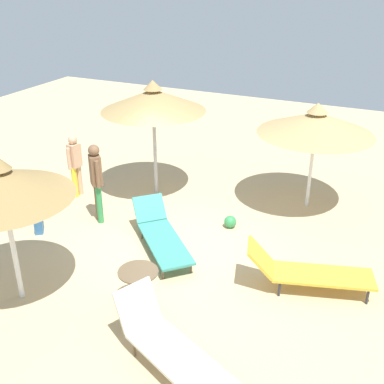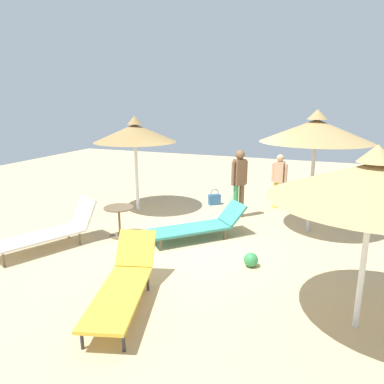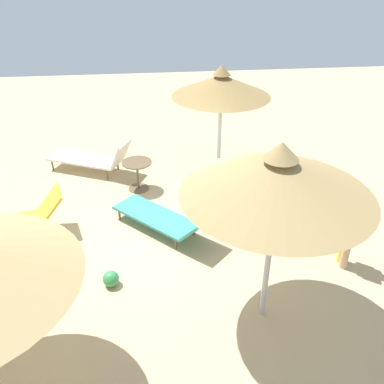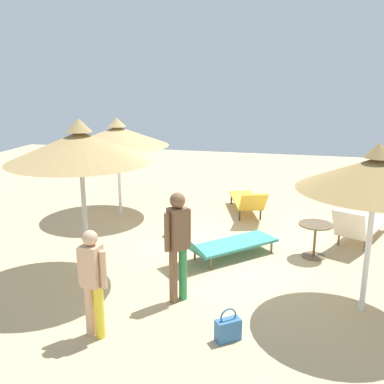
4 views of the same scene
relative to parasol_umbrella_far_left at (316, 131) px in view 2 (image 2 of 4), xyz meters
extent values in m
cube|color=tan|center=(2.06, 1.48, -2.38)|extent=(24.00, 24.00, 0.10)
cylinder|color=#B2B2B7|center=(0.00, 0.00, -1.11)|extent=(0.08, 0.08, 2.44)
cone|color=tan|center=(0.00, 0.00, 0.00)|extent=(2.42, 2.42, 0.50)
cone|color=tan|center=(0.00, 0.00, 0.35)|extent=(0.44, 0.44, 0.22)
cylinder|color=white|center=(4.57, -0.11, -1.18)|extent=(0.09, 0.09, 2.31)
cone|color=#997A47|center=(4.57, -0.11, -0.20)|extent=(2.21, 2.21, 0.48)
cone|color=#997A47|center=(4.57, -0.11, 0.14)|extent=(0.40, 0.40, 0.22)
cylinder|color=white|center=(-0.85, 3.54, -1.28)|extent=(0.08, 0.08, 2.10)
cone|color=tan|center=(-0.85, 3.54, -0.31)|extent=(2.55, 2.55, 0.48)
cone|color=tan|center=(-0.85, 3.54, 0.02)|extent=(0.46, 0.46, 0.22)
cube|color=gold|center=(2.26, 4.48, -2.02)|extent=(1.08, 1.83, 0.05)
cylinder|color=#2D2D33|center=(1.80, 5.10, -2.19)|extent=(0.04, 0.04, 0.29)
cylinder|color=#2D2D33|center=(2.30, 5.25, -2.19)|extent=(0.04, 0.04, 0.29)
cylinder|color=#2D2D33|center=(2.21, 3.72, -2.19)|extent=(0.04, 0.04, 0.29)
cylinder|color=#2D2D33|center=(2.71, 3.86, -2.19)|extent=(0.04, 0.04, 0.29)
cube|color=gold|center=(2.56, 3.46, -1.76)|extent=(0.72, 0.62, 0.51)
cube|color=silver|center=(5.00, 3.14, -2.04)|extent=(1.33, 1.89, 0.05)
cylinder|color=brown|center=(5.07, 3.93, -2.20)|extent=(0.04, 0.04, 0.27)
cylinder|color=brown|center=(4.44, 2.57, -2.20)|extent=(0.04, 0.04, 0.27)
cylinder|color=brown|center=(4.94, 2.34, -2.20)|extent=(0.04, 0.04, 0.27)
cube|color=silver|center=(4.57, 2.20, -1.73)|extent=(0.72, 0.56, 0.60)
cube|color=teal|center=(2.38, 1.50, -2.07)|extent=(1.70, 1.70, 0.05)
cylinder|color=brown|center=(2.72, 2.21, -2.21)|extent=(0.04, 0.04, 0.23)
cylinder|color=brown|center=(3.10, 1.83, -2.21)|extent=(0.04, 0.04, 0.23)
cylinder|color=brown|center=(1.67, 1.16, -2.21)|extent=(0.04, 0.04, 0.23)
cylinder|color=brown|center=(2.05, 0.78, -2.21)|extent=(0.04, 0.04, 0.23)
cube|color=teal|center=(1.63, 0.74, -1.84)|extent=(0.75, 0.75, 0.45)
cylinder|color=#338C4C|center=(1.84, -0.38, -1.89)|extent=(0.13, 0.13, 0.88)
cylinder|color=brown|center=(1.72, -0.51, -1.89)|extent=(0.13, 0.13, 0.88)
cube|color=brown|center=(1.78, -0.44, -1.12)|extent=(0.35, 0.35, 0.66)
sphere|color=brown|center=(1.78, -0.44, -0.68)|extent=(0.24, 0.24, 0.24)
cylinder|color=brown|center=(1.90, -0.31, -1.15)|extent=(0.09, 0.09, 0.60)
cylinder|color=brown|center=(1.65, -0.58, -1.15)|extent=(0.09, 0.09, 0.60)
cylinder|color=yellow|center=(1.01, -1.67, -1.95)|extent=(0.13, 0.13, 0.76)
cylinder|color=tan|center=(0.86, -1.65, -1.95)|extent=(0.13, 0.13, 0.76)
cube|color=tan|center=(0.94, -1.66, -1.29)|extent=(0.28, 0.25, 0.57)
sphere|color=tan|center=(0.94, -1.66, -0.90)|extent=(0.21, 0.21, 0.21)
cylinder|color=tan|center=(1.11, -1.69, -1.31)|extent=(0.09, 0.09, 0.52)
cylinder|color=tan|center=(0.76, -1.64, -1.31)|extent=(0.09, 0.09, 0.52)
cube|color=#336699|center=(2.71, -1.34, -2.18)|extent=(0.37, 0.33, 0.30)
torus|color=#336699|center=(2.71, -1.34, -1.98)|extent=(0.21, 0.17, 0.24)
cylinder|color=brown|center=(3.92, 1.83, -1.66)|extent=(0.66, 0.66, 0.02)
cylinder|color=brown|center=(3.92, 1.83, -2.00)|extent=(0.05, 0.05, 0.66)
cylinder|color=brown|center=(3.92, 1.83, -2.32)|extent=(0.46, 0.46, 0.02)
sphere|color=#338C4C|center=(0.85, 2.27, -2.20)|extent=(0.27, 0.27, 0.27)
camera|label=1|loc=(9.32, 5.29, 2.81)|focal=44.69mm
camera|label=2|loc=(-0.33, 8.28, 0.64)|focal=33.42mm
camera|label=3|loc=(-4.18, 1.52, 2.36)|focal=38.14mm
camera|label=4|loc=(3.44, -6.47, 1.12)|focal=40.71mm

